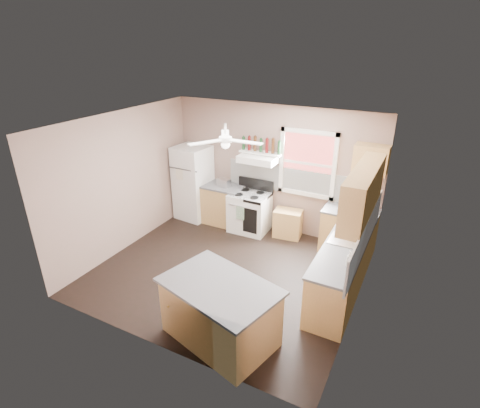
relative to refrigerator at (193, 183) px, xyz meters
The scene contains 32 objects.
floor 2.60m from the refrigerator, 42.43° to the right, with size 4.50×4.50×0.00m, color black.
ceiling 3.07m from the refrigerator, 42.43° to the right, with size 4.50×4.50×0.00m, color white.
wall_back 1.92m from the refrigerator, 11.51° to the left, with size 4.50×0.05×2.70m, color #82685D.
wall_right 4.44m from the refrigerator, 22.06° to the right, with size 0.05×4.00×2.70m, color #82685D.
wall_left 1.79m from the refrigerator, 105.62° to the right, with size 0.05×4.00×2.70m, color #82685D.
backsplash_back 2.31m from the refrigerator, ahead, with size 2.90×0.03×0.55m, color white.
backsplash_right 4.28m from the refrigerator, 18.52° to the right, with size 0.03×2.60×0.55m, color white.
window_view 2.69m from the refrigerator, ahead, with size 1.00×0.02×1.20m, color maroon.
window_frame 2.69m from the refrigerator, ahead, with size 1.16×0.07×1.36m, color white.
refrigerator is the anchor object (origin of this frame).
base_cabinet_left 0.86m from the refrigerator, ahead, with size 0.90×0.60×0.86m, color #A58144.
counter_left 0.75m from the refrigerator, ahead, with size 0.92×0.62×0.04m, color #4D4D50.
toaster 0.82m from the refrigerator, ahead, with size 0.28×0.16×0.18m, color silver.
stove 1.51m from the refrigerator, ahead, with size 0.81×0.64×0.86m, color white.
range_hood 1.76m from the refrigerator, ahead, with size 0.78×0.50×0.14m, color white.
bottle_shelf 1.82m from the refrigerator, ahead, with size 0.90×0.26×0.03m, color white.
cart 2.37m from the refrigerator, ahead, with size 0.56×0.38×0.56m, color #A58144.
base_cabinet_corner 3.59m from the refrigerator, ahead, with size 1.00×0.60×0.86m, color #A58144.
base_cabinet_right 4.02m from the refrigerator, 19.82° to the right, with size 0.60×2.20×0.86m, color #A58144.
counter_corner 3.56m from the refrigerator, ahead, with size 1.02×0.62×0.04m, color #4D4D50.
counter_right 3.99m from the refrigerator, 19.87° to the right, with size 0.62×2.22×0.04m, color #4D4D50.
sink 3.93m from the refrigerator, 17.12° to the right, with size 0.55×0.45×0.03m, color silver.
faucet 4.08m from the refrigerator, 16.46° to the right, with size 0.03×0.03×0.14m, color silver.
upper_cabinet_right 4.17m from the refrigerator, 16.54° to the right, with size 0.33×1.80×0.76m, color #A58144.
upper_cabinet_corner 3.91m from the refrigerator, ahead, with size 0.60×0.33×0.52m, color #A58144.
paper_towel 3.91m from the refrigerator, ahead, with size 0.12×0.12×0.26m, color white.
island 4.03m from the refrigerator, 51.08° to the right, with size 1.47×0.93×0.86m, color #A58144.
island_top 4.01m from the refrigerator, 51.08° to the right, with size 1.56×1.02×0.04m, color #4D4D50.
ceiling_fan_hub 2.93m from the refrigerator, 42.43° to the right, with size 0.20×0.20×0.08m, color white.
soap_bottle 4.37m from the refrigerator, 25.59° to the right, with size 0.09×0.10×0.25m, color silver.
red_caddy 3.75m from the refrigerator, ahead, with size 0.18×0.12×0.10m, color #B20F23.
wine_bottles 1.90m from the refrigerator, ahead, with size 0.86×0.06×0.31m.
Camera 1 is at (2.83, -4.96, 3.91)m, focal length 28.00 mm.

